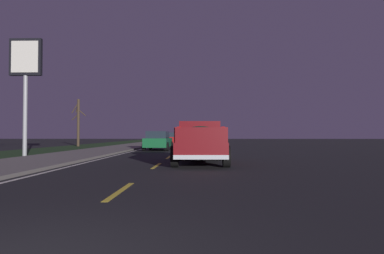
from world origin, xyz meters
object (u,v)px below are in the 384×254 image
object	(u,v)px
pickup_truck	(200,141)
bare_tree_far	(78,122)
sedan_red	(173,138)
gas_price_sign	(26,68)
sedan_blue	(199,139)
sedan_black	(199,138)
sedan_green	(158,141)

from	to	relation	value
pickup_truck	bare_tree_far	distance (m)	24.87
sedan_red	gas_price_sign	distance (m)	24.49
sedan_blue	bare_tree_far	size ratio (longest dim) A/B	0.86
sedan_black	sedan_red	size ratio (longest dim) A/B	1.01
sedan_blue	sedan_green	world-z (taller)	same
sedan_blue	sedan_green	size ratio (longest dim) A/B	1.01
gas_price_sign	sedan_green	bearing A→B (deg)	-42.11
sedan_blue	sedan_black	world-z (taller)	same
pickup_truck	sedan_green	xyz separation A→B (m)	(12.11, 3.44, -0.20)
sedan_black	bare_tree_far	world-z (taller)	bare_tree_far
sedan_black	bare_tree_far	bearing A→B (deg)	115.09
sedan_blue	bare_tree_far	distance (m)	13.60
sedan_blue	gas_price_sign	distance (m)	17.80
pickup_truck	sedan_black	size ratio (longest dim) A/B	1.23
pickup_truck	sedan_blue	bearing A→B (deg)	0.45
sedan_blue	pickup_truck	bearing A→B (deg)	-179.55
pickup_truck	sedan_red	bearing A→B (deg)	7.27
pickup_truck	bare_tree_far	world-z (taller)	bare_tree_far
sedan_green	gas_price_sign	xyz separation A→B (m)	(-7.63, 6.89, 4.45)
pickup_truck	sedan_red	world-z (taller)	pickup_truck
sedan_blue	sedan_green	distance (m)	7.09
sedan_green	sedan_black	size ratio (longest dim) A/B	1.00
pickup_truck	sedan_black	distance (m)	27.08
sedan_green	bare_tree_far	bearing A→B (deg)	48.52
sedan_black	gas_price_sign	xyz separation A→B (m)	(-22.59, 10.17, 4.45)
pickup_truck	gas_price_sign	bearing A→B (deg)	66.51
pickup_truck	sedan_blue	xyz separation A→B (m)	(18.39, 0.14, -0.20)
sedan_black	bare_tree_far	distance (m)	14.71
bare_tree_far	sedan_green	bearing A→B (deg)	-131.48
pickup_truck	sedan_red	distance (m)	27.81
sedan_green	bare_tree_far	world-z (taller)	bare_tree_far
pickup_truck	sedan_green	distance (m)	12.59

